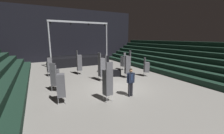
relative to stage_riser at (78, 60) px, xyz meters
The scene contains 16 objects.
ground_plane 10.51m from the stage_riser, 90.00° to the right, with size 22.00×30.00×0.10m, color slate.
arena_end_wall 5.63m from the stage_riser, 90.00° to the left, with size 22.00×0.30×8.00m, color black.
bleacher_bank_right 12.69m from the stage_riser, 48.56° to the right, with size 5.25×24.00×3.15m.
stage_riser is the anchor object (origin of this frame).
man_with_tie 12.31m from the stage_riser, 90.24° to the right, with size 0.57×0.24×1.77m.
chair_stack_front_left 10.03m from the stage_riser, 113.73° to the right, with size 0.62×0.62×1.96m.
chair_stack_front_right 12.40m from the stage_riser, 97.46° to the right, with size 0.49×0.49×2.31m.
chair_stack_mid_left 5.66m from the stage_riser, 104.02° to the right, with size 0.46×0.46×2.39m.
chair_stack_mid_right 8.99m from the stage_riser, 76.23° to the right, with size 0.53×0.53×2.48m.
chair_stack_mid_centre 6.01m from the stage_riser, 79.17° to the right, with size 0.61×0.61×1.88m.
chair_stack_rear_left 6.72m from the stage_riser, 57.90° to the right, with size 0.59×0.59×1.96m.
chair_stack_rear_right 6.30m from the stage_riser, 129.57° to the right, with size 0.50×0.50×1.79m.
chair_stack_rear_centre 12.01m from the stage_riser, 109.37° to the right, with size 0.51×0.51×2.14m.
chair_stack_aisle_left 9.92m from the stage_riser, 66.26° to the right, with size 0.58×0.58×1.79m.
chair_stack_aisle_right 8.49m from the stage_riser, 92.07° to the right, with size 0.49×0.49×2.39m.
equipment_road_case 7.88m from the stage_riser, 78.77° to the right, with size 0.90×0.60×0.57m, color black.
Camera 1 is at (-5.00, -8.72, 3.58)m, focal length 23.06 mm.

